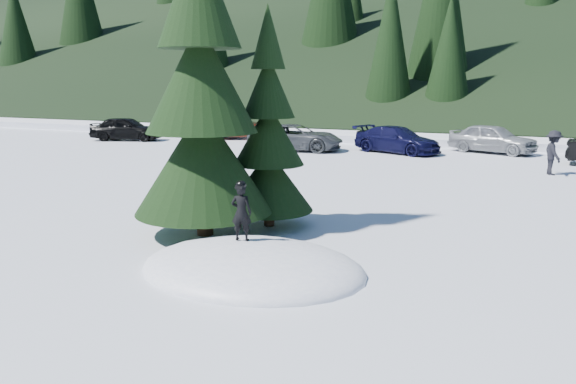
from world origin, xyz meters
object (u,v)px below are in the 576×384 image
at_px(spruce_tall, 201,92).
at_px(car_1, 235,127).
at_px(spruce_short, 269,142).
at_px(adult_2, 553,153).
at_px(car_2, 296,137).
at_px(car_3, 397,140).
at_px(child_skier, 241,212).
at_px(car_0, 126,128).
at_px(car_4, 493,138).

bearing_deg(spruce_tall, car_1, 117.55).
height_order(spruce_tall, spruce_short, spruce_tall).
relative_size(adult_2, car_2, 0.35).
bearing_deg(car_3, car_1, 97.49).
height_order(spruce_short, child_skier, spruce_short).
bearing_deg(car_3, car_0, 113.90).
height_order(adult_2, car_0, adult_2).
bearing_deg(car_4, spruce_short, -172.39).
distance_m(spruce_short, child_skier, 3.19).
relative_size(car_0, car_1, 0.95).
height_order(spruce_short, car_2, spruce_short).
height_order(car_2, car_3, car_2).
height_order(adult_2, car_2, adult_2).
bearing_deg(child_skier, spruce_tall, -50.93).
bearing_deg(car_1, spruce_short, -173.19).
bearing_deg(spruce_tall, car_2, 105.97).
relative_size(spruce_tall, car_4, 2.00).
bearing_deg(child_skier, car_2, -81.30).
height_order(spruce_tall, child_skier, spruce_tall).
xyz_separation_m(child_skier, car_4, (3.08, 20.55, -0.31)).
xyz_separation_m(spruce_short, car_3, (-0.49, 15.72, -1.44)).
relative_size(child_skier, car_2, 0.23).
bearing_deg(spruce_tall, car_0, 134.38).
xyz_separation_m(car_3, car_4, (4.39, 1.93, 0.07)).
height_order(car_0, car_1, car_1).
height_order(car_1, car_4, car_1).
height_order(spruce_short, adult_2, spruce_short).
xyz_separation_m(spruce_tall, car_0, (-15.98, 16.33, -2.59)).
relative_size(child_skier, car_3, 0.25).
bearing_deg(car_0, adult_2, -116.19).
height_order(spruce_short, car_0, spruce_short).
xyz_separation_m(child_skier, car_1, (-12.12, 21.25, -0.30)).
xyz_separation_m(car_1, car_4, (15.20, -0.70, -0.01)).
height_order(spruce_tall, car_0, spruce_tall).
relative_size(car_2, car_3, 1.07).
bearing_deg(adult_2, car_1, 49.91).
distance_m(child_skier, car_4, 20.78).
bearing_deg(child_skier, car_0, -56.44).
bearing_deg(car_4, spruce_tall, -174.36).
bearing_deg(car_3, car_4, -45.16).
bearing_deg(spruce_tall, spruce_short, 54.46).
xyz_separation_m(spruce_short, car_1, (-11.30, 18.35, -1.36)).
xyz_separation_m(car_0, car_2, (11.42, -0.39, -0.05)).
height_order(child_skier, car_0, child_skier).
xyz_separation_m(spruce_tall, car_3, (0.51, 17.12, -2.65)).
relative_size(child_skier, car_0, 0.26).
bearing_deg(car_1, adult_2, -135.85).
height_order(spruce_short, car_1, spruce_short).
bearing_deg(car_4, adult_2, -136.48).
distance_m(car_1, car_2, 6.89).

